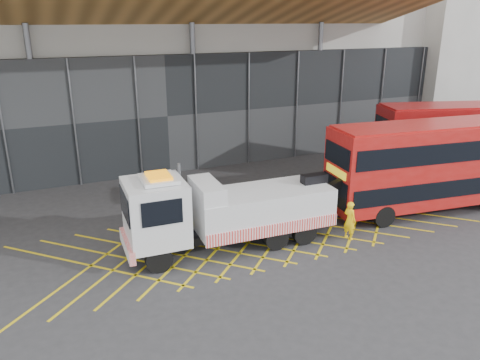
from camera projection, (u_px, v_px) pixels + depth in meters
name	position (u px, v px, depth m)	size (l,w,h in m)	color
ground_plane	(195.00, 245.00, 22.27)	(120.00, 120.00, 0.00)	#2D2D30
road_markings	(256.00, 233.00, 23.50)	(23.16, 7.16, 0.01)	gold
construction_building	(138.00, 36.00, 35.97)	(55.00, 23.97, 18.00)	#999A94
east_building	(453.00, 21.00, 45.12)	(15.00, 12.00, 20.00)	gray
recovery_truck	(224.00, 210.00, 21.53)	(11.59, 3.13, 4.03)	black
bus_towed	(436.00, 162.00, 25.60)	(12.49, 4.28, 4.98)	#9E0F0C
bus_second	(470.00, 137.00, 31.05)	(12.52, 6.19, 4.99)	maroon
worker	(350.00, 220.00, 22.67)	(0.71, 0.46, 1.93)	yellow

